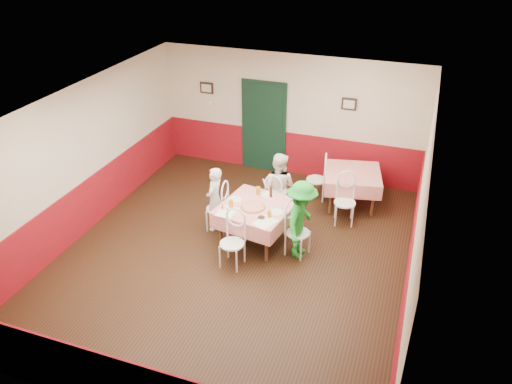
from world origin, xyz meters
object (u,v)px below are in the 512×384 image
(chair_right, at_px, (298,233))
(wallet, at_px, (261,217))
(beer_bottle, at_px, (271,192))
(diner_left, at_px, (215,199))
(glass_b, at_px, (269,214))
(glass_c, at_px, (258,191))
(second_table, at_px, (351,189))
(chair_far, at_px, (277,200))
(pizza, at_px, (253,207))
(chair_near, at_px, (232,244))
(chair_second_a, at_px, (316,180))
(glass_a, at_px, (231,204))
(chair_second_b, at_px, (345,203))
(diner_right, at_px, (301,220))
(chair_left, at_px, (217,209))
(diner_far, at_px, (278,187))
(main_table, at_px, (256,224))

(chair_right, bearing_deg, wallet, 122.98)
(beer_bottle, height_order, diner_left, diner_left)
(glass_b, distance_m, glass_c, 0.83)
(second_table, xyz_separation_m, chair_far, (-1.29, -1.08, 0.08))
(glass_c, height_order, beer_bottle, beer_bottle)
(chair_far, relative_size, pizza, 2.14)
(chair_near, distance_m, wallet, 0.69)
(chair_second_a, bearing_deg, glass_a, -39.35)
(wallet, bearing_deg, beer_bottle, 104.56)
(second_table, bearing_deg, wallet, -118.03)
(chair_second_b, xyz_separation_m, beer_bottle, (-1.27, -0.79, 0.42))
(second_table, relative_size, beer_bottle, 5.28)
(pizza, xyz_separation_m, diner_right, (0.92, -0.08, -0.04))
(chair_right, distance_m, glass_c, 1.16)
(chair_left, bearing_deg, beer_bottle, 101.25)
(pizza, height_order, diner_far, diner_far)
(chair_far, xyz_separation_m, pizza, (-0.17, -0.91, 0.32))
(wallet, bearing_deg, chair_second_b, 61.12)
(beer_bottle, xyz_separation_m, wallet, (0.06, -0.73, -0.10))
(chair_second_a, relative_size, glass_a, 6.31)
(glass_c, bearing_deg, diner_left, -161.15)
(beer_bottle, bearing_deg, diner_far, 91.08)
(chair_far, distance_m, beer_bottle, 0.62)
(beer_bottle, bearing_deg, chair_right, -37.58)
(main_table, height_order, wallet, wallet)
(main_table, xyz_separation_m, glass_c, (-0.10, 0.42, 0.46))
(chair_near, xyz_separation_m, diner_right, (1.03, 0.69, 0.29))
(diner_left, bearing_deg, chair_right, 80.66)
(wallet, bearing_deg, diner_right, 26.49)
(diner_left, relative_size, diner_right, 0.88)
(chair_far, relative_size, chair_near, 1.00)
(diner_left, bearing_deg, glass_a, 54.80)
(main_table, xyz_separation_m, chair_second_b, (1.43, 1.17, 0.08))
(chair_left, bearing_deg, chair_second_b, 112.14)
(chair_near, bearing_deg, glass_a, 116.82)
(chair_near, height_order, diner_left, diner_left)
(second_table, height_order, wallet, wallet)
(chair_near, relative_size, beer_bottle, 4.24)
(pizza, distance_m, glass_a, 0.40)
(main_table, relative_size, chair_far, 1.36)
(chair_left, relative_size, diner_left, 0.69)
(chair_far, distance_m, chair_near, 1.70)
(chair_second_a, bearing_deg, glass_b, -20.66)
(second_table, distance_m, wallet, 2.60)
(chair_far, bearing_deg, diner_left, 41.12)
(glass_b, bearing_deg, chair_left, 160.37)
(wallet, bearing_deg, glass_c, 122.37)
(chair_far, height_order, beer_bottle, beer_bottle)
(chair_left, xyz_separation_m, chair_right, (1.68, -0.28, 0.00))
(chair_left, distance_m, chair_second_a, 2.33)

